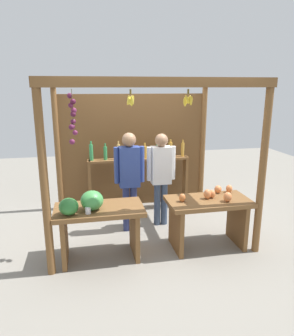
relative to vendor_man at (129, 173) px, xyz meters
name	(u,v)px	position (x,y,z in m)	size (l,w,h in m)	color
ground_plane	(144,227)	(0.25, 0.06, -0.97)	(12.00, 12.00, 0.00)	gray
market_stall	(138,139)	(0.24, 0.55, 0.45)	(2.94, 2.30, 2.40)	brown
fruit_counter_left	(95,217)	(-0.58, -0.79, -0.36)	(1.19, 0.65, 0.99)	brown
fruit_counter_right	(208,212)	(1.04, -0.76, -0.43)	(1.19, 0.64, 0.87)	brown
bottle_shelf_unit	(139,168)	(0.31, 0.88, -0.15)	(1.88, 0.22, 1.35)	brown
vendor_man	(129,173)	(0.00, 0.00, 0.00)	(0.48, 0.22, 1.61)	navy
vendor_woman	(161,172)	(0.54, 0.12, -0.03)	(0.48, 0.21, 1.56)	#3B4B66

